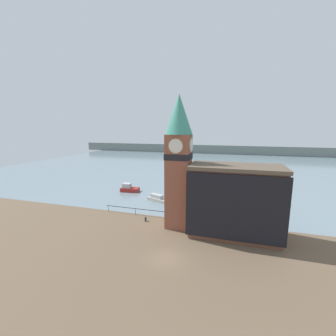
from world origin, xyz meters
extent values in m
plane|color=brown|center=(0.00, 0.00, 0.00)|extent=(160.00, 160.00, 0.00)
cube|color=gray|center=(0.00, 71.85, 0.00)|extent=(160.00, 120.00, 0.00)
cube|color=slate|center=(0.00, 111.85, 2.50)|extent=(180.00, 3.00, 5.00)
cube|color=#232328|center=(-9.40, 11.60, 1.05)|extent=(11.59, 0.08, 0.08)
cylinder|color=#232328|center=(-14.89, 11.60, 0.53)|extent=(0.07, 0.07, 1.05)
cylinder|color=#232328|center=(-9.40, 11.60, 0.53)|extent=(0.07, 0.07, 1.05)
cylinder|color=#232328|center=(-3.90, 11.60, 0.53)|extent=(0.07, 0.07, 1.05)
cube|color=brown|center=(-0.85, 9.11, 7.18)|extent=(3.49, 3.49, 14.36)
cube|color=black|center=(-0.85, 9.11, 11.13)|extent=(3.61, 3.61, 0.90)
cylinder|color=tan|center=(-0.85, 7.30, 12.80)|extent=(2.13, 0.12, 2.13)
cylinder|color=silver|center=(-0.85, 7.22, 12.80)|extent=(1.94, 0.12, 1.94)
cylinder|color=tan|center=(0.96, 9.11, 12.80)|extent=(0.12, 2.13, 2.13)
cylinder|color=silver|center=(1.04, 9.11, 12.80)|extent=(0.12, 1.94, 1.94)
cone|color=teal|center=(-0.85, 9.11, 17.26)|extent=(4.02, 4.02, 5.79)
cube|color=brown|center=(7.54, 8.64, 4.87)|extent=(12.35, 5.83, 9.73)
cube|color=brown|center=(7.54, 8.64, 9.98)|extent=(12.75, 6.23, 0.50)
cube|color=black|center=(7.54, 5.57, 5.06)|extent=(12.85, 0.30, 8.95)
cube|color=#B7B2A8|center=(-7.06, 19.30, 0.33)|extent=(6.64, 3.89, 0.67)
cube|color=#B2B2B2|center=(-8.15, 19.72, 1.05)|extent=(3.07, 2.11, 0.76)
cube|color=maroon|center=(-16.77, 24.58, 0.46)|extent=(4.55, 2.55, 0.92)
cube|color=#B2B2B2|center=(-17.55, 24.51, 1.45)|extent=(2.05, 1.68, 1.05)
cylinder|color=#2D2D33|center=(-6.46, 9.28, 0.32)|extent=(0.31, 0.31, 0.63)
sphere|color=#2D2D33|center=(-6.46, 9.28, 0.63)|extent=(0.33, 0.33, 0.33)
camera|label=1|loc=(7.10, -23.39, 15.41)|focal=24.00mm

